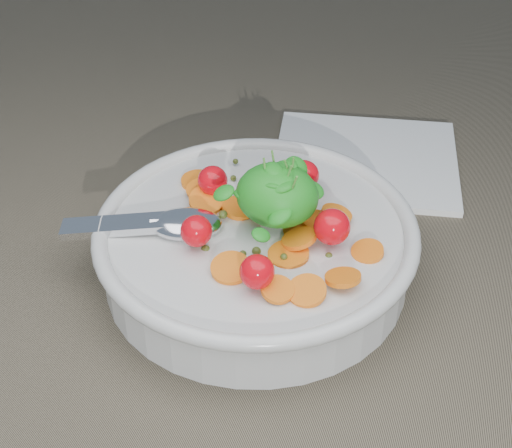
% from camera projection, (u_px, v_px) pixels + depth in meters
% --- Properties ---
extents(ground, '(6.00, 6.00, 0.00)m').
position_uv_depth(ground, '(238.00, 291.00, 0.63)').
color(ground, '#6F654F').
rests_on(ground, ground).
extents(bowl, '(0.28, 0.26, 0.11)m').
position_uv_depth(bowl, '(256.00, 246.00, 0.63)').
color(bowl, silver).
rests_on(bowl, ground).
extents(napkin, '(0.20, 0.18, 0.01)m').
position_uv_depth(napkin, '(366.00, 160.00, 0.77)').
color(napkin, white).
rests_on(napkin, ground).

